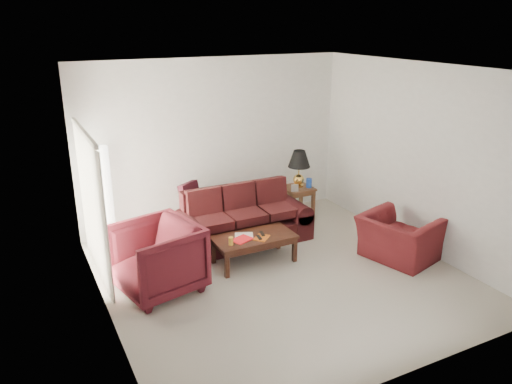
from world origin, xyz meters
TOP-DOWN VIEW (x-y plane):
  - floor at (0.00, 0.00)m, footprint 5.00×5.00m
  - blinds at (-2.42, 1.30)m, footprint 0.10×2.00m
  - sofa at (0.01, 1.33)m, footprint 2.31×1.12m
  - throw_pillow at (-0.66, 2.10)m, footprint 0.47×0.40m
  - end_table at (1.44, 1.93)m, footprint 0.58×0.58m
  - table_lamp at (1.47, 1.96)m, footprint 0.55×0.55m
  - clock at (1.26, 1.75)m, footprint 0.14×0.08m
  - blue_canister at (1.62, 1.82)m, footprint 0.14×0.14m
  - picture_frame at (1.29, 2.16)m, footprint 0.14×0.17m
  - floor_lamp at (-2.07, 2.20)m, footprint 0.32×0.32m
  - armchair_left at (-1.76, 0.40)m, footprint 1.30×1.27m
  - armchair_right at (1.90, -0.35)m, footprint 1.21×1.31m
  - coffee_table at (-0.18, 0.57)m, footprint 1.30×0.71m
  - magazine_red at (-0.40, 0.53)m, footprint 0.36×0.32m
  - magazine_white at (-0.31, 0.65)m, footprint 0.34×0.30m
  - magazine_orange at (-0.10, 0.46)m, footprint 0.32×0.31m
  - remote_a at (-0.15, 0.45)m, footprint 0.07×0.16m
  - remote_b at (-0.05, 0.55)m, footprint 0.08×0.18m
  - yellow_glass at (-0.62, 0.45)m, footprint 0.09×0.09m

SIDE VIEW (x-z plane):
  - floor at x=0.00m, z-range 0.00..0.00m
  - coffee_table at x=-0.18m, z-range 0.00..0.44m
  - end_table at x=1.44m, z-range 0.00..0.59m
  - armchair_right at x=1.90m, z-range 0.00..0.71m
  - magazine_orange at x=-0.10m, z-range 0.44..0.46m
  - magazine_white at x=-0.31m, z-range 0.44..0.46m
  - magazine_red at x=-0.40m, z-range 0.44..0.46m
  - sofa at x=0.01m, z-range 0.00..0.92m
  - remote_a at x=-0.15m, z-range 0.46..0.48m
  - remote_b at x=-0.05m, z-range 0.46..0.48m
  - armchair_left at x=-1.76m, z-range 0.00..0.99m
  - yellow_glass at x=-0.62m, z-range 0.44..0.56m
  - clock at x=1.26m, z-range 0.59..0.71m
  - picture_frame at x=1.29m, z-range 0.64..0.70m
  - blue_canister at x=1.62m, z-range 0.59..0.76m
  - throw_pillow at x=-0.66m, z-range 0.50..0.94m
  - floor_lamp at x=-2.07m, z-range 0.00..1.74m
  - table_lamp at x=1.47m, z-range 0.59..1.29m
  - blinds at x=-2.42m, z-range 0.00..2.16m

